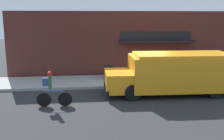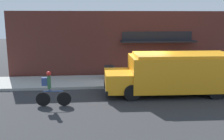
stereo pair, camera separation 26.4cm
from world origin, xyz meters
TOP-DOWN VIEW (x-y plane):
  - ground_plane at (0.00, 0.00)m, footprint 70.00×70.00m
  - sidewalk at (0.00, 1.46)m, footprint 28.00×2.92m
  - storefront at (0.06, 3.12)m, footprint 16.46×0.95m
  - school_bus at (1.31, -1.27)m, footprint 6.66×2.86m
  - cyclist at (-4.79, -2.63)m, footprint 1.57×0.20m
  - trash_bin at (-1.81, 1.76)m, footprint 0.64×0.64m

SIDE VIEW (x-z plane):
  - ground_plane at x=0.00m, z-range 0.00..0.00m
  - sidewalk at x=0.00m, z-range 0.00..0.14m
  - trash_bin at x=-1.81m, z-range 0.14..0.97m
  - cyclist at x=-4.79m, z-range -0.02..1.57m
  - school_bus at x=1.31m, z-range 0.06..2.17m
  - storefront at x=0.06m, z-range 0.01..4.30m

